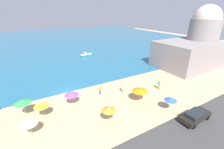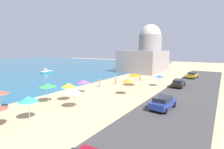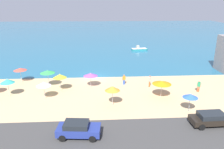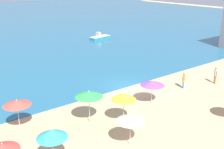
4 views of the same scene
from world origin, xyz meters
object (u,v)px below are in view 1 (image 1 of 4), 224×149
Objects in this scene: beach_umbrella_0 at (71,94)px; harbor_fortress at (195,45)px; beach_umbrella_2 at (23,102)px; bather_1 at (159,84)px; bather_0 at (122,87)px; beach_umbrella_8 at (28,122)px; beach_umbrella_10 at (140,90)px; beach_umbrella_4 at (171,99)px; skiff_nearshore at (86,55)px; parked_car_3 at (195,116)px; beach_umbrella_1 at (109,109)px; bather_2 at (100,90)px; beach_umbrella_9 at (41,105)px.

beach_umbrella_0 is 33.06m from harbor_fortress.
bather_1 is (21.26, -3.32, -1.35)m from beach_umbrella_2.
bather_0 reaches higher than bather_1.
beach_umbrella_8 is 15.17m from beach_umbrella_10.
beach_umbrella_4 is 17.91m from beach_umbrella_8.
beach_umbrella_10 is (9.34, -4.38, 0.19)m from beach_umbrella_0.
skiff_nearshore is at bearing 64.64° from beach_umbrella_0.
beach_umbrella_8 is at bearing -170.42° from harbor_fortress.
beach_umbrella_4 is 8.32m from bather_0.
harbor_fortress is at bearing 4.61° from beach_umbrella_0.
beach_umbrella_2 is 1.05× the size of beach_umbrella_10.
bather_1 is 27.72m from skiff_nearshore.
skiff_nearshore is at bearing 58.44° from beach_umbrella_8.
parked_car_3 is 36.09m from skiff_nearshore.
harbor_fortress is (29.98, 9.03, 2.93)m from beach_umbrella_1.
beach_umbrella_8 is 11.75m from bather_2.
beach_umbrella_2 is at bearing 153.80° from beach_umbrella_4.
skiff_nearshore is (17.88, 24.19, -1.91)m from beach_umbrella_2.
parked_car_3 is (16.85, -10.27, -1.37)m from beach_umbrella_9.
parked_car_3 is at bearing -32.22° from beach_umbrella_2.
beach_umbrella_1 is at bearing 167.24° from beach_umbrella_4.
beach_umbrella_4 reaches higher than skiff_nearshore.
parked_car_3 is (12.63, -11.50, -1.09)m from beach_umbrella_0.
beach_umbrella_9 is 1.46× the size of bather_1.
beach_umbrella_0 reaches higher than skiff_nearshore.
beach_umbrella_10 is (6.52, 2.00, -0.14)m from beach_umbrella_1.
beach_umbrella_4 reaches higher than beach_umbrella_0.
beach_umbrella_2 is 0.16× the size of harbor_fortress.
beach_umbrella_8 is at bearing 165.52° from beach_umbrella_4.
beach_umbrella_2 is 0.56× the size of parked_car_3.
beach_umbrella_10 reaches higher than skiff_nearshore.
beach_umbrella_9 is at bearing -38.72° from beach_umbrella_2.
beach_umbrella_1 is at bearing -66.22° from beach_umbrella_0.
beach_umbrella_10 is (15.57, -4.77, -0.24)m from beach_umbrella_2.
beach_umbrella_1 is 6.82m from beach_umbrella_10.
beach_umbrella_0 is at bearing 16.29° from beach_umbrella_9.
bather_0 is (-2.85, 7.77, -0.92)m from beach_umbrella_4.
beach_umbrella_4 is 24.17m from harbor_fortress.
beach_umbrella_2 is 2.59m from beach_umbrella_9.
beach_umbrella_1 is 8.93m from beach_umbrella_4.
beach_umbrella_10 is 1.54× the size of bather_2.
bather_2 is at bearing 0.92° from beach_umbrella_2.
beach_umbrella_8 is at bearing -177.43° from bather_1.
harbor_fortress is at bearing 17.44° from bather_1.
bather_0 is at bearing -96.77° from skiff_nearshore.
skiff_nearshore is 0.26× the size of harbor_fortress.
beach_umbrella_10 is at bearing -25.15° from beach_umbrella_0.
beach_umbrella_10 reaches higher than beach_umbrella_4.
harbor_fortress reaches higher than skiff_nearshore.
beach_umbrella_0 is 0.85× the size of beach_umbrella_1.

